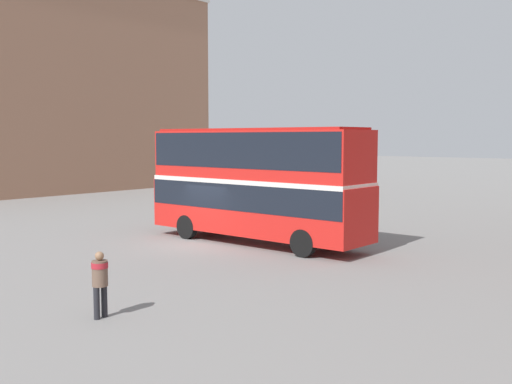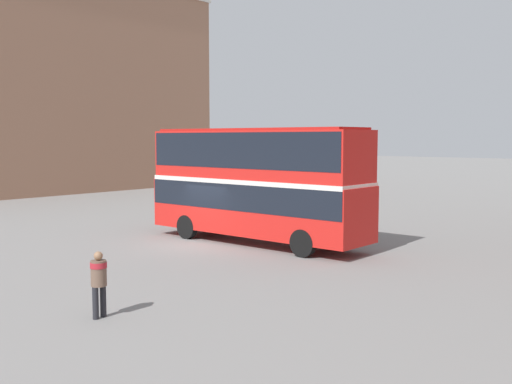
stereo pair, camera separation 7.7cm
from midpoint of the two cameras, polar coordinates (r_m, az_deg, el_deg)
The scene contains 5 objects.
ground_plane at distance 26.00m, azimuth -5.79°, elevation -5.00°, with size 240.00×240.00×0.00m, color gray.
building_row_left at distance 54.98m, azimuth -19.36°, elevation 9.67°, with size 9.49×30.62×18.32m.
double_decker_bus at distance 25.86m, azimuth 0.09°, elevation 1.35°, with size 10.53×2.60×4.99m.
pedestrian_foreground at distance 15.84m, azimuth -14.61°, elevation -7.87°, with size 0.48×0.48×1.72m.
parked_car_kerb_near at distance 47.25m, azimuth -1.97°, elevation 0.53°, with size 4.40×2.27×1.49m.
Camera 2 is at (18.58, -17.61, 4.58)m, focal length 42.00 mm.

